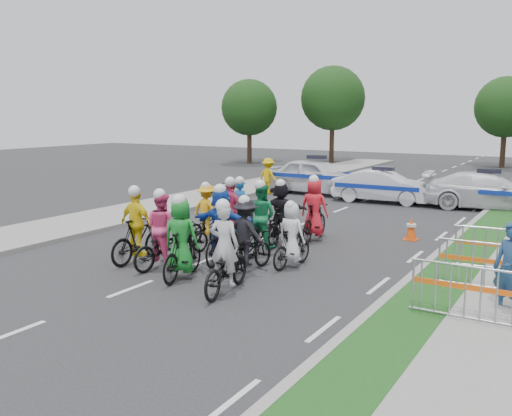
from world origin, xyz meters
The scene contains 31 objects.
ground centered at (0.00, 0.00, 0.00)m, with size 90.00×90.00×0.00m, color #28282B.
curb_right centered at (5.10, 5.00, 0.06)m, with size 0.20×60.00×0.12m, color gray.
grass_strip centered at (5.80, 5.00, 0.06)m, with size 1.20×60.00×0.11m, color #163F14.
sidewalk_left centered at (-6.50, 5.00, 0.07)m, with size 3.00×60.00×0.13m, color gray.
rider_0 centered at (1.93, 0.85, 0.67)m, with size 0.99×2.09×2.05m.
rider_1 centered at (0.48, 1.21, 0.77)m, with size 0.92×1.96×1.99m.
rider_2 centered at (-0.52, 1.74, 0.74)m, with size 0.91×2.03×2.00m.
rider_3 centered at (-1.39, 1.79, 0.77)m, with size 1.03×1.94×2.02m.
rider_4 centered at (1.45, 2.47, 0.73)m, with size 1.12×1.92×1.89m.
rider_5 centered at (0.48, 2.86, 0.85)m, with size 1.70×2.02×2.06m.
rider_6 centered at (-0.81, 2.97, 0.56)m, with size 0.88×1.74×1.69m.
rider_7 centered at (2.20, 3.40, 0.67)m, with size 0.76×1.66×1.70m.
rider_8 centered at (0.85, 4.23, 0.75)m, with size 0.88×2.03×2.05m.
rider_9 centered at (-0.39, 4.67, 0.77)m, with size 1.07×1.97×2.01m.
rider_10 centered at (-1.38, 4.83, 0.70)m, with size 1.05×1.81×1.79m.
rider_11 centered at (0.72, 5.64, 0.80)m, with size 1.54×1.84×1.92m.
rider_12 centered at (-0.61, 5.54, 0.64)m, with size 1.02×1.98×1.93m.
rider_13 centered at (1.42, 6.41, 0.77)m, with size 0.88×1.94×2.00m.
police_car_0 centered at (-2.77, 15.67, 0.84)m, with size 1.97×4.91×1.67m, color white.
police_car_1 centered at (0.79, 14.70, 0.69)m, with size 1.46×4.20×1.38m, color white.
police_car_2 centered at (4.98, 15.14, 0.73)m, with size 2.04×5.02×1.46m, color white.
spectator_0 centered at (7.31, 2.46, 0.90)m, with size 0.66×0.43×1.81m, color navy.
marshal_hiviz centered at (-4.75, 14.54, 0.85)m, with size 1.09×0.63×1.69m, color gold.
barrier_0 centered at (6.70, 1.49, 0.56)m, with size 2.00×0.50×1.12m, color #A5A8AD, non-canonical shape.
barrier_1 centered at (6.70, 3.61, 0.56)m, with size 2.00×0.50×1.12m, color #A5A8AD, non-canonical shape.
barrier_2 centered at (6.70, 5.36, 0.56)m, with size 2.00×0.50×1.12m, color #A5A8AD, non-canonical shape.
cone_0 centered at (3.91, 8.02, 0.34)m, with size 0.40×0.40×0.70m.
parked_bike centered at (-5.72, 12.61, 0.43)m, with size 0.58×1.65×0.87m, color black.
tree_0 centered at (-14.00, 28.00, 4.19)m, with size 4.20×4.20×6.30m.
tree_3 centered at (-9.00, 32.00, 4.89)m, with size 4.90×4.90×7.35m.
tree_4 centered at (3.00, 34.00, 4.19)m, with size 4.20×4.20×6.30m.
Camera 1 is at (8.49, -8.93, 3.81)m, focal length 40.00 mm.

